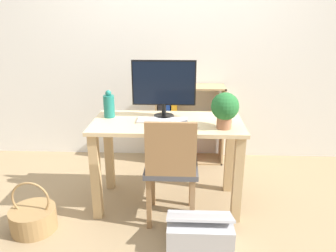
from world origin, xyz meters
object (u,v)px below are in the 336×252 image
object	(u,v)px
keyboard	(163,120)
potted_plant	(225,108)
monitor	(164,85)
vase	(109,105)
storage_box	(200,232)
bookshelf	(177,127)
chair	(171,166)
basket	(33,218)

from	to	relation	value
keyboard	potted_plant	xyz separation A→B (m)	(0.47, -0.15, 0.15)
monitor	vase	bearing A→B (deg)	-177.36
keyboard	vase	bearing A→B (deg)	168.48
storage_box	bookshelf	bearing A→B (deg)	97.30
chair	storage_box	distance (m)	0.51
monitor	basket	xyz separation A→B (m)	(-0.96, -0.53, -0.91)
potted_plant	bookshelf	size ratio (longest dim) A/B	0.32
monitor	chair	distance (m)	0.66
keyboard	basket	size ratio (longest dim) A/B	1.00
potted_plant	chair	bearing A→B (deg)	-163.19
monitor	potted_plant	distance (m)	0.54
potted_plant	storage_box	distance (m)	0.90
chair	bookshelf	world-z (taller)	chair
chair	storage_box	world-z (taller)	chair
vase	basket	bearing A→B (deg)	-134.77
vase	keyboard	bearing A→B (deg)	-11.52
chair	vase	bearing A→B (deg)	146.02
bookshelf	storage_box	bearing A→B (deg)	-82.70
bookshelf	basket	world-z (taller)	bookshelf
basket	chair	bearing A→B (deg)	8.61
potted_plant	bookshelf	distance (m)	1.21
monitor	keyboard	size ratio (longest dim) A/B	1.29
monitor	potted_plant	size ratio (longest dim) A/B	1.89
monitor	storage_box	distance (m)	1.15
monitor	bookshelf	bearing A→B (deg)	82.52
basket	storage_box	size ratio (longest dim) A/B	0.87
keyboard	potted_plant	world-z (taller)	potted_plant
potted_plant	chair	distance (m)	0.59
bookshelf	potted_plant	bearing A→B (deg)	-70.62
storage_box	basket	bearing A→B (deg)	174.31
keyboard	potted_plant	distance (m)	0.51
bookshelf	basket	xyz separation A→B (m)	(-1.06, -1.31, -0.29)
monitor	keyboard	distance (m)	0.28
basket	storage_box	distance (m)	1.25
monitor	bookshelf	world-z (taller)	monitor
monitor	chair	size ratio (longest dim) A/B	0.60
chair	basket	xyz separation A→B (m)	(-1.03, -0.16, -0.38)
keyboard	basket	world-z (taller)	keyboard
monitor	basket	bearing A→B (deg)	-150.93
bookshelf	storage_box	xyz separation A→B (m)	(0.18, -1.43, -0.28)
storage_box	chair	bearing A→B (deg)	126.87
bookshelf	storage_box	distance (m)	1.47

